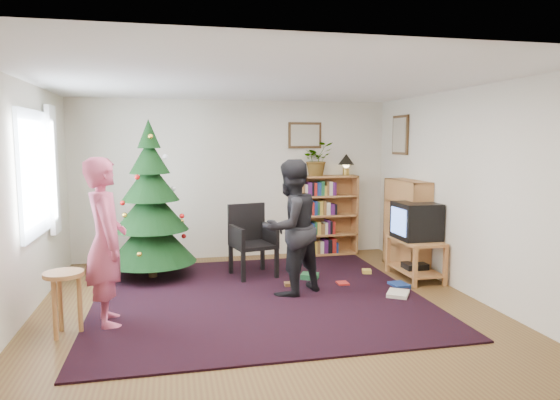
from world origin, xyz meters
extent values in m
plane|color=brown|center=(0.00, 0.00, 0.00)|extent=(5.00, 5.00, 0.00)
plane|color=white|center=(0.00, 0.00, 2.50)|extent=(5.00, 5.00, 0.00)
cube|color=silver|center=(0.00, 2.50, 1.25)|extent=(5.00, 0.02, 2.50)
cube|color=silver|center=(0.00, -2.50, 1.25)|extent=(5.00, 0.02, 2.50)
cube|color=silver|center=(-2.50, 0.00, 1.25)|extent=(0.02, 5.00, 2.50)
cube|color=silver|center=(2.50, 0.00, 1.25)|extent=(0.02, 5.00, 2.50)
cube|color=black|center=(0.00, 0.30, 0.01)|extent=(3.80, 3.60, 0.02)
cube|color=silver|center=(-2.47, 0.60, 1.50)|extent=(0.04, 1.20, 1.40)
cube|color=white|center=(-2.43, 1.30, 1.50)|extent=(0.06, 0.35, 1.60)
cube|color=#4C3319|center=(1.15, 2.48, 1.95)|extent=(0.55, 0.03, 0.42)
cube|color=beige|center=(1.15, 2.48, 1.95)|extent=(0.47, 0.01, 0.34)
cube|color=#4C3319|center=(2.48, 1.75, 1.95)|extent=(0.03, 0.50, 0.60)
cube|color=beige|center=(2.48, 1.75, 1.95)|extent=(0.01, 0.42, 0.52)
cylinder|color=#3F2816|center=(-1.26, 1.44, 0.11)|extent=(0.11, 0.11, 0.23)
cone|color=black|center=(-1.26, 1.44, 0.56)|extent=(1.18, 1.18, 0.67)
cone|color=black|center=(-1.26, 1.44, 0.96)|extent=(0.99, 0.99, 0.59)
cone|color=black|center=(-1.26, 1.44, 1.33)|extent=(0.76, 0.76, 0.53)
cone|color=black|center=(-1.26, 1.44, 1.66)|extent=(0.53, 0.53, 0.46)
cone|color=black|center=(-1.26, 1.44, 1.96)|extent=(0.31, 0.31, 0.38)
cube|color=#B37640|center=(1.52, 2.34, 0.65)|extent=(0.95, 0.30, 1.30)
cube|color=#B37640|center=(1.52, 2.34, 1.29)|extent=(0.95, 0.30, 0.03)
cube|color=#B37640|center=(2.34, 1.19, 0.65)|extent=(0.30, 0.95, 1.30)
cube|color=#B37640|center=(2.34, 1.19, 1.29)|extent=(0.30, 0.95, 0.03)
cube|color=#B37640|center=(2.22, 0.67, 0.53)|extent=(0.48, 0.87, 0.04)
cube|color=#B37640|center=(2.01, 0.26, 0.26)|extent=(0.05, 0.05, 0.51)
cube|color=#B37640|center=(2.43, 0.26, 0.26)|extent=(0.05, 0.05, 0.51)
cube|color=#B37640|center=(2.01, 1.07, 0.26)|extent=(0.05, 0.05, 0.51)
cube|color=#B37640|center=(2.43, 1.07, 0.26)|extent=(0.05, 0.05, 0.51)
cube|color=#B37640|center=(2.22, 0.67, 0.12)|extent=(0.44, 0.83, 0.03)
cube|color=black|center=(2.22, 0.67, 0.17)|extent=(0.30, 0.25, 0.08)
cube|color=black|center=(2.22, 0.67, 0.80)|extent=(0.51, 0.56, 0.49)
cube|color=#567FEB|center=(1.96, 0.67, 0.80)|extent=(0.01, 0.44, 0.35)
cube|color=black|center=(0.09, 1.22, 0.44)|extent=(0.65, 0.65, 0.05)
cube|color=black|center=(0.09, 1.46, 0.72)|extent=(0.54, 0.17, 0.54)
cube|color=black|center=(-0.15, 0.97, 0.22)|extent=(0.06, 0.06, 0.44)
cube|color=black|center=(0.33, 0.97, 0.22)|extent=(0.06, 0.06, 0.44)
cube|color=black|center=(-0.15, 1.46, 0.22)|extent=(0.06, 0.06, 0.44)
cube|color=black|center=(0.33, 1.46, 0.22)|extent=(0.06, 0.06, 0.44)
cylinder|color=#B37640|center=(-2.01, -0.43, 0.60)|extent=(0.37, 0.37, 0.04)
cylinder|color=#B37640|center=(-1.88, -0.43, 0.29)|extent=(0.05, 0.05, 0.58)
cylinder|color=#B37640|center=(-2.08, -0.31, 0.29)|extent=(0.05, 0.05, 0.58)
cylinder|color=#B37640|center=(-2.08, -0.55, 0.29)|extent=(0.05, 0.05, 0.58)
imported|color=#C54F71|center=(-1.64, -0.22, 0.85)|extent=(0.53, 0.70, 1.71)
imported|color=black|center=(0.41, 0.35, 0.82)|extent=(1.00, 0.94, 1.65)
imported|color=gray|center=(1.32, 2.34, 1.57)|extent=(0.56, 0.51, 0.54)
cylinder|color=#A57F33|center=(1.82, 2.34, 1.35)|extent=(0.11, 0.11, 0.11)
sphere|color=#FFD88C|center=(1.82, 2.34, 1.47)|extent=(0.11, 0.11, 0.11)
cone|color=black|center=(1.82, 2.34, 1.56)|extent=(0.26, 0.26, 0.17)
cube|color=#A51E19|center=(1.15, 0.56, 0.04)|extent=(0.20, 0.20, 0.08)
cube|color=navy|center=(1.83, 0.34, 0.04)|extent=(0.20, 0.20, 0.08)
cube|color=#1E592D|center=(0.80, 0.90, 0.04)|extent=(0.20, 0.20, 0.08)
cube|color=gold|center=(1.66, 1.00, 0.04)|extent=(0.20, 0.20, 0.08)
cube|color=brown|center=(0.46, 0.63, 0.04)|extent=(0.20, 0.20, 0.08)
cube|color=beige|center=(1.64, -0.03, 0.04)|extent=(0.20, 0.20, 0.08)
camera|label=1|loc=(-0.98, -5.40, 1.87)|focal=32.00mm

